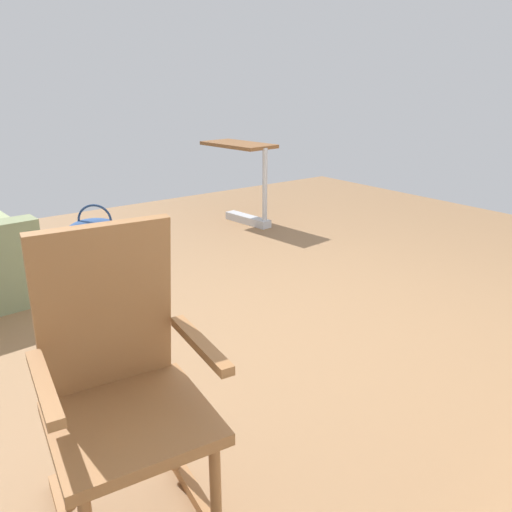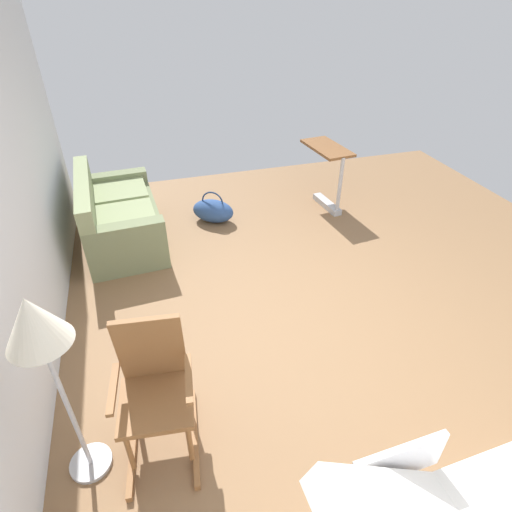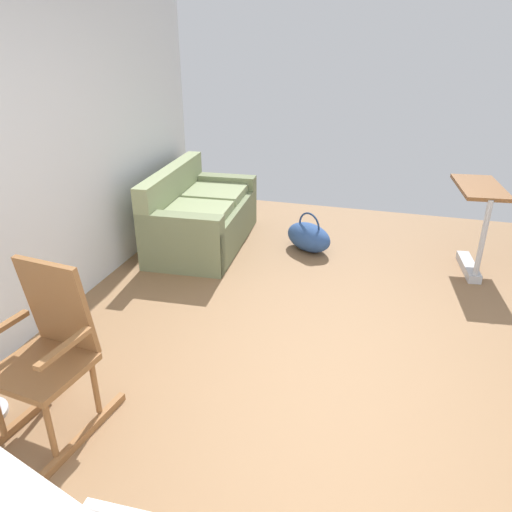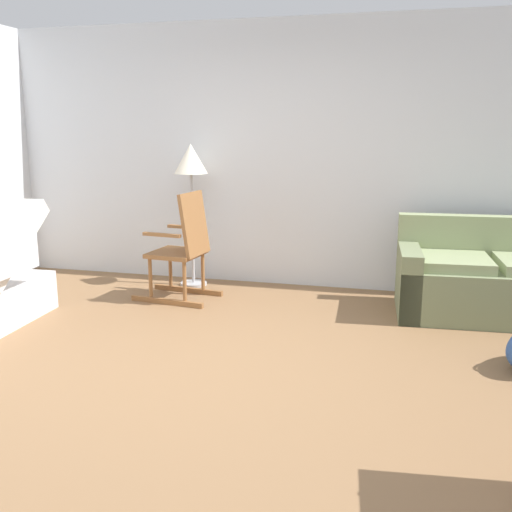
{
  "view_description": "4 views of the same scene",
  "coord_description": "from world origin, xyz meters",
  "views": [
    {
      "loc": [
        -2.12,
        2.04,
        1.45
      ],
      "look_at": [
        -0.17,
        0.56,
        0.6
      ],
      "focal_mm": 35.52,
      "sensor_mm": 36.0,
      "label": 1
    },
    {
      "loc": [
        -2.66,
        1.41,
        2.79
      ],
      "look_at": [
        0.2,
        0.56,
        0.73
      ],
      "focal_mm": 29.2,
      "sensor_mm": 36.0,
      "label": 2
    },
    {
      "loc": [
        -2.66,
        -0.22,
        2.18
      ],
      "look_at": [
        0.25,
        0.6,
        0.78
      ],
      "focal_mm": 34.26,
      "sensor_mm": 36.0,
      "label": 3
    },
    {
      "loc": [
        1.27,
        -3.58,
        1.65
      ],
      "look_at": [
        0.19,
        0.62,
        0.68
      ],
      "focal_mm": 40.86,
      "sensor_mm": 36.0,
      "label": 4
    }
  ],
  "objects": [
    {
      "name": "ground_plane",
      "position": [
        0.0,
        0.0,
        0.0
      ],
      "size": [
        7.41,
        7.41,
        0.0
      ],
      "primitive_type": "plane",
      "color": "olive"
    },
    {
      "name": "rocking_chair",
      "position": [
        -0.77,
        1.54,
        0.5
      ],
      "size": [
        0.81,
        0.56,
        1.05
      ],
      "color": "brown",
      "rests_on": "ground"
    },
    {
      "name": "overbed_table",
      "position": [
        2.19,
        -1.06,
        0.53
      ],
      "size": [
        0.86,
        0.48,
        0.84
      ],
      "color": "#B2B5BA",
      "rests_on": "ground"
    },
    {
      "name": "duffel_bag",
      "position": [
        2.19,
        0.56,
        0.15
      ],
      "size": [
        0.58,
        0.64,
        0.43
      ],
      "color": "#2D4C84",
      "rests_on": "ground"
    }
  ]
}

